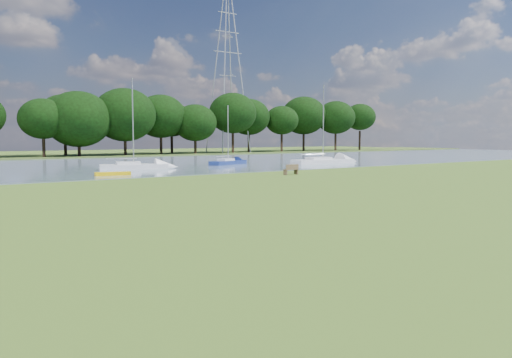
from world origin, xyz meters
TOP-DOWN VIEW (x-y plane):
  - ground at (0.00, 0.00)m, footprint 220.00×220.00m
  - river at (0.00, 42.00)m, footprint 220.00×40.00m
  - far_bank at (0.00, 72.00)m, footprint 220.00×20.00m
  - riverbank_bench at (16.20, 17.72)m, footprint 1.56×0.56m
  - kayak at (2.46, 25.50)m, footprint 3.09×1.10m
  - pylon at (41.63, 70.00)m, footprint 6.59×4.62m
  - tree_line at (6.06, 68.00)m, footprint 153.75×9.85m
  - sailboat_0 at (30.33, 29.11)m, footprint 8.49×2.93m
  - sailboat_1 at (6.97, 32.48)m, footprint 7.11×3.65m
  - sailboat_3 at (19.49, 34.01)m, footprint 5.79×3.49m

SIDE VIEW (x-z plane):
  - ground at x=0.00m, z-range 0.00..0.00m
  - river at x=0.00m, z-range -0.05..0.05m
  - far_bank at x=0.00m, z-range -0.20..0.20m
  - kayak at x=2.46m, z-range 0.05..0.35m
  - riverbank_bench at x=16.20m, z-range 0.00..0.95m
  - sailboat_3 at x=19.49m, z-range -3.07..4.05m
  - sailboat_1 at x=6.97m, z-range -4.17..5.23m
  - sailboat_0 at x=30.33m, z-range -4.35..5.42m
  - tree_line at x=6.06m, z-range 1.09..13.01m
  - pylon at x=41.63m, z-range 3.91..36.84m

